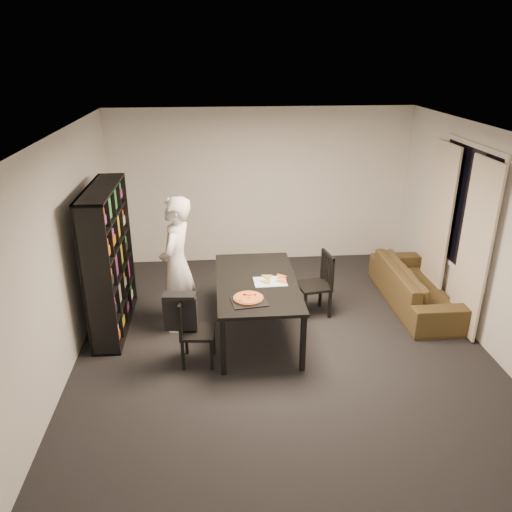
{
  "coord_description": "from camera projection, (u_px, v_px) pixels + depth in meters",
  "views": [
    {
      "loc": [
        -0.78,
        -5.39,
        3.44
      ],
      "look_at": [
        -0.29,
        0.33,
        1.05
      ],
      "focal_mm": 35.0,
      "sensor_mm": 36.0,
      "label": 1
    }
  ],
  "objects": [
    {
      "name": "room",
      "position": [
        283.0,
        246.0,
        5.84
      ],
      "size": [
        5.01,
        5.51,
        2.61
      ],
      "color": "black",
      "rests_on": "ground"
    },
    {
      "name": "window_pane",
      "position": [
        466.0,
        209.0,
        6.51
      ],
      "size": [
        0.02,
        1.4,
        1.6
      ],
      "primitive_type": "cube",
      "color": "black",
      "rests_on": "room"
    },
    {
      "name": "window_frame",
      "position": [
        465.0,
        209.0,
        6.51
      ],
      "size": [
        0.03,
        1.52,
        1.72
      ],
      "primitive_type": "cube",
      "color": "white",
      "rests_on": "room"
    },
    {
      "name": "curtain_left",
      "position": [
        474.0,
        249.0,
        6.16
      ],
      "size": [
        0.03,
        0.7,
        2.25
      ],
      "primitive_type": "cube",
      "color": "beige",
      "rests_on": "room"
    },
    {
      "name": "curtain_right",
      "position": [
        439.0,
        222.0,
        7.12
      ],
      "size": [
        0.03,
        0.7,
        2.25
      ],
      "primitive_type": "cube",
      "color": "beige",
      "rests_on": "room"
    },
    {
      "name": "bookshelf",
      "position": [
        109.0,
        260.0,
        6.36
      ],
      "size": [
        0.35,
        1.5,
        1.9
      ],
      "primitive_type": "cube",
      "color": "black",
      "rests_on": "room"
    },
    {
      "name": "dining_table",
      "position": [
        257.0,
        286.0,
        6.27
      ],
      "size": [
        1.01,
        1.81,
        0.75
      ],
      "color": "black",
      "rests_on": "room"
    },
    {
      "name": "chair_left",
      "position": [
        191.0,
        327.0,
        5.76
      ],
      "size": [
        0.41,
        0.41,
        0.83
      ],
      "rotation": [
        0.0,
        0.0,
        1.49
      ],
      "color": "black",
      "rests_on": "room"
    },
    {
      "name": "chair_right",
      "position": [
        320.0,
        280.0,
        6.85
      ],
      "size": [
        0.48,
        0.48,
        0.89
      ],
      "rotation": [
        0.0,
        0.0,
        -1.4
      ],
      "color": "black",
      "rests_on": "room"
    },
    {
      "name": "draped_jacket",
      "position": [
        180.0,
        311.0,
        5.68
      ],
      "size": [
        0.39,
        0.19,
        0.46
      ],
      "rotation": [
        0.0,
        0.0,
        1.49
      ],
      "color": "black",
      "rests_on": "chair_left"
    },
    {
      "name": "person",
      "position": [
        177.0,
        265.0,
        6.35
      ],
      "size": [
        0.57,
        0.74,
        1.79
      ],
      "primitive_type": "imported",
      "rotation": [
        0.0,
        0.0,
        -1.81
      ],
      "color": "white",
      "rests_on": "room"
    },
    {
      "name": "baking_tray",
      "position": [
        249.0,
        301.0,
        5.72
      ],
      "size": [
        0.44,
        0.37,
        0.01
      ],
      "primitive_type": "cube",
      "rotation": [
        0.0,
        0.0,
        0.14
      ],
      "color": "black",
      "rests_on": "dining_table"
    },
    {
      "name": "pepperoni_pizza",
      "position": [
        248.0,
        298.0,
        5.75
      ],
      "size": [
        0.35,
        0.35,
        0.03
      ],
      "rotation": [
        0.0,
        0.0,
        -0.05
      ],
      "color": "brown",
      "rests_on": "dining_table"
    },
    {
      "name": "kitchen_towel",
      "position": [
        270.0,
        282.0,
        6.21
      ],
      "size": [
        0.41,
        0.31,
        0.01
      ],
      "primitive_type": "cube",
      "rotation": [
        0.0,
        0.0,
        0.03
      ],
      "color": "white",
      "rests_on": "dining_table"
    },
    {
      "name": "pizza_slices",
      "position": [
        274.0,
        279.0,
        6.26
      ],
      "size": [
        0.45,
        0.42,
        0.01
      ],
      "primitive_type": null,
      "rotation": [
        0.0,
        0.0,
        0.34
      ],
      "color": "#E09746",
      "rests_on": "dining_table"
    },
    {
      "name": "sofa",
      "position": [
        416.0,
        286.0,
        7.17
      ],
      "size": [
        0.78,
        1.99,
        0.58
      ],
      "primitive_type": "imported",
      "rotation": [
        0.0,
        0.0,
        1.57
      ],
      "color": "#403719",
      "rests_on": "room"
    }
  ]
}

